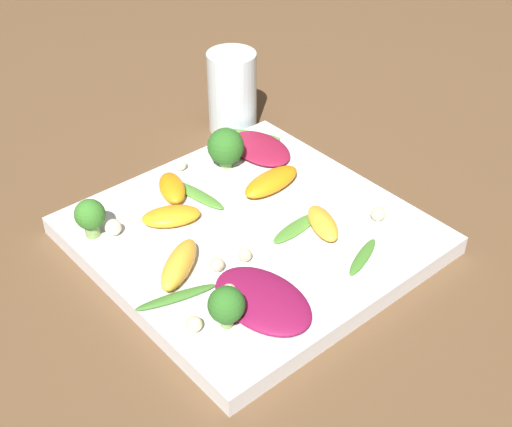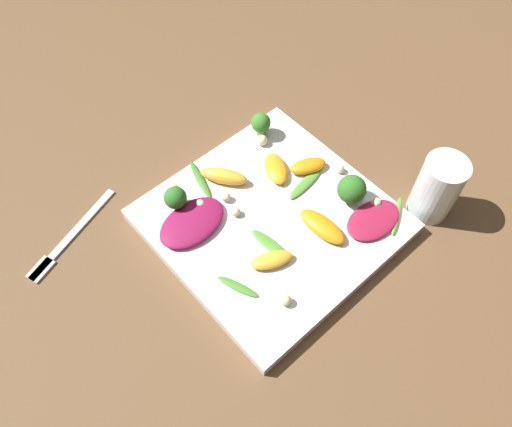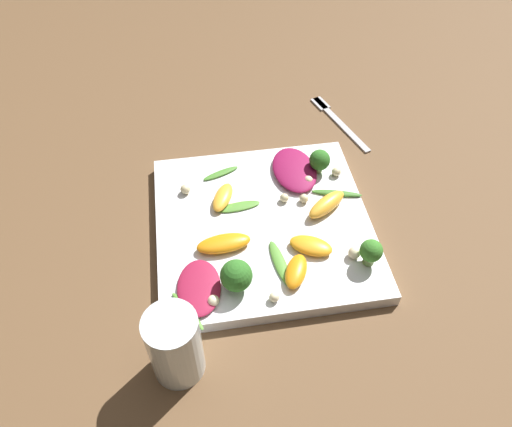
# 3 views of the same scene
# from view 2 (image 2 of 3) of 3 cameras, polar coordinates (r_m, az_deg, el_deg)

# --- Properties ---
(ground_plane) EXTENTS (2.40, 2.40, 0.00)m
(ground_plane) POSITION_cam_2_polar(r_m,az_deg,el_deg) (0.73, 1.74, -1.30)
(ground_plane) COLOR brown
(plate) EXTENTS (0.31, 0.31, 0.02)m
(plate) POSITION_cam_2_polar(r_m,az_deg,el_deg) (0.72, 1.76, -0.88)
(plate) COLOR white
(plate) RESTS_ON ground_plane
(drinking_glass) EXTENTS (0.06, 0.06, 0.10)m
(drinking_glass) POSITION_cam_2_polar(r_m,az_deg,el_deg) (0.74, 19.99, 2.76)
(drinking_glass) COLOR silver
(drinking_glass) RESTS_ON ground_plane
(fork) EXTENTS (0.17, 0.07, 0.01)m
(fork) POSITION_cam_2_polar(r_m,az_deg,el_deg) (0.76, -21.10, -3.15)
(fork) COLOR #B2B2B7
(fork) RESTS_ON ground_plane
(radicchio_leaf_0) EXTENTS (0.11, 0.07, 0.01)m
(radicchio_leaf_0) POSITION_cam_2_polar(r_m,az_deg,el_deg) (0.70, -7.32, -1.03)
(radicchio_leaf_0) COLOR maroon
(radicchio_leaf_0) RESTS_ON plate
(radicchio_leaf_1) EXTENTS (0.09, 0.06, 0.01)m
(radicchio_leaf_1) POSITION_cam_2_polar(r_m,az_deg,el_deg) (0.72, 13.27, -0.72)
(radicchio_leaf_1) COLOR maroon
(radicchio_leaf_1) RESTS_ON plate
(orange_segment_0) EXTENTS (0.06, 0.07, 0.02)m
(orange_segment_0) POSITION_cam_2_polar(r_m,az_deg,el_deg) (0.74, -3.70, 4.28)
(orange_segment_0) COLOR #FCAD33
(orange_segment_0) RESTS_ON plate
(orange_segment_1) EXTENTS (0.06, 0.05, 0.02)m
(orange_segment_1) POSITION_cam_2_polar(r_m,az_deg,el_deg) (0.76, 5.96, 5.42)
(orange_segment_1) COLOR orange
(orange_segment_1) RESTS_ON plate
(orange_segment_2) EXTENTS (0.06, 0.05, 0.02)m
(orange_segment_2) POSITION_cam_2_polar(r_m,az_deg,el_deg) (0.67, 1.79, -5.35)
(orange_segment_2) COLOR #FCAD33
(orange_segment_2) RESTS_ON plate
(orange_segment_3) EXTENTS (0.04, 0.08, 0.02)m
(orange_segment_3) POSITION_cam_2_polar(r_m,az_deg,el_deg) (0.70, 7.58, -1.48)
(orange_segment_3) COLOR orange
(orange_segment_3) RESTS_ON plate
(orange_segment_4) EXTENTS (0.06, 0.07, 0.01)m
(orange_segment_4) POSITION_cam_2_polar(r_m,az_deg,el_deg) (0.75, 2.29, 5.14)
(orange_segment_4) COLOR orange
(orange_segment_4) RESTS_ON plate
(broccoli_floret_0) EXTENTS (0.03, 0.03, 0.04)m
(broccoli_floret_0) POSITION_cam_2_polar(r_m,az_deg,el_deg) (0.79, 0.56, 10.24)
(broccoli_floret_0) COLOR #7A9E51
(broccoli_floret_0) RESTS_ON plate
(broccoli_floret_1) EXTENTS (0.04, 0.04, 0.05)m
(broccoli_floret_1) POSITION_cam_2_polar(r_m,az_deg,el_deg) (0.72, 10.89, 2.71)
(broccoli_floret_1) COLOR #84AD5B
(broccoli_floret_1) RESTS_ON plate
(broccoli_floret_2) EXTENTS (0.03, 0.03, 0.04)m
(broccoli_floret_2) POSITION_cam_2_polar(r_m,az_deg,el_deg) (0.71, -9.20, 1.76)
(broccoli_floret_2) COLOR #7A9E51
(broccoli_floret_2) RESTS_ON plate
(arugula_sprig_0) EXTENTS (0.08, 0.03, 0.01)m
(arugula_sprig_0) POSITION_cam_2_polar(r_m,az_deg,el_deg) (0.74, 5.77, 3.54)
(arugula_sprig_0) COLOR #518E33
(arugula_sprig_0) RESTS_ON plate
(arugula_sprig_1) EXTENTS (0.03, 0.08, 0.01)m
(arugula_sprig_1) POSITION_cam_2_polar(r_m,az_deg,el_deg) (0.75, -6.38, 3.87)
(arugula_sprig_1) COLOR #3D7528
(arugula_sprig_1) RESTS_ON plate
(arugula_sprig_2) EXTENTS (0.02, 0.07, 0.00)m
(arugula_sprig_2) POSITION_cam_2_polar(r_m,az_deg,el_deg) (0.68, 1.64, -3.56)
(arugula_sprig_2) COLOR #518E33
(arugula_sprig_2) RESTS_ON plate
(arugula_sprig_3) EXTENTS (0.06, 0.04, 0.01)m
(arugula_sprig_3) POSITION_cam_2_polar(r_m,az_deg,el_deg) (0.73, 15.77, -0.27)
(arugula_sprig_3) COLOR #518E33
(arugula_sprig_3) RESTS_ON plate
(arugula_sprig_4) EXTENTS (0.03, 0.06, 0.00)m
(arugula_sprig_4) POSITION_cam_2_polar(r_m,az_deg,el_deg) (0.66, -2.11, -8.35)
(arugula_sprig_4) COLOR #47842D
(arugula_sprig_4) RESTS_ON plate
(macadamia_nut_0) EXTENTS (0.01, 0.01, 0.01)m
(macadamia_nut_0) POSITION_cam_2_polar(r_m,az_deg,el_deg) (0.76, 9.58, 5.05)
(macadamia_nut_0) COLOR beige
(macadamia_nut_0) RESTS_ON plate
(macadamia_nut_1) EXTENTS (0.01, 0.01, 0.01)m
(macadamia_nut_1) POSITION_cam_2_polar(r_m,az_deg,el_deg) (0.72, -3.44, 1.88)
(macadamia_nut_1) COLOR beige
(macadamia_nut_1) RESTS_ON plate
(macadamia_nut_2) EXTENTS (0.01, 0.01, 0.01)m
(macadamia_nut_2) POSITION_cam_2_polar(r_m,az_deg,el_deg) (0.73, 13.55, 1.24)
(macadamia_nut_2) COLOR beige
(macadamia_nut_2) RESTS_ON plate
(macadamia_nut_3) EXTENTS (0.01, 0.01, 0.01)m
(macadamia_nut_3) POSITION_cam_2_polar(r_m,az_deg,el_deg) (0.74, -9.38, 2.82)
(macadamia_nut_3) COLOR beige
(macadamia_nut_3) RESTS_ON plate
(macadamia_nut_4) EXTENTS (0.02, 0.02, 0.02)m
(macadamia_nut_4) POSITION_cam_2_polar(r_m,az_deg,el_deg) (0.64, 3.40, -9.88)
(macadamia_nut_4) COLOR beige
(macadamia_nut_4) RESTS_ON plate
(macadamia_nut_5) EXTENTS (0.01, 0.01, 0.01)m
(macadamia_nut_5) POSITION_cam_2_polar(r_m,az_deg,el_deg) (0.72, -6.39, 1.04)
(macadamia_nut_5) COLOR beige
(macadamia_nut_5) RESTS_ON plate
(macadamia_nut_6) EXTENTS (0.02, 0.02, 0.02)m
(macadamia_nut_6) POSITION_cam_2_polar(r_m,az_deg,el_deg) (0.78, 0.67, 8.38)
(macadamia_nut_6) COLOR beige
(macadamia_nut_6) RESTS_ON plate
(macadamia_nut_7) EXTENTS (0.01, 0.01, 0.01)m
(macadamia_nut_7) POSITION_cam_2_polar(r_m,az_deg,el_deg) (0.71, -2.32, 0.18)
(macadamia_nut_7) COLOR beige
(macadamia_nut_7) RESTS_ON plate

